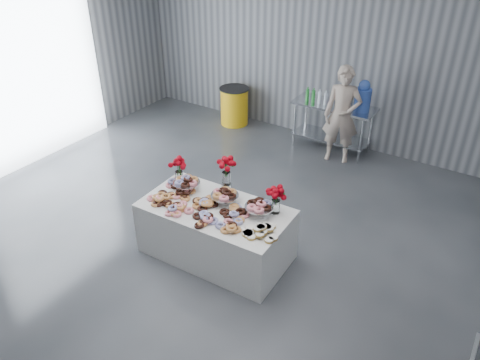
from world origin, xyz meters
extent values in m
plane|color=#33353A|center=(0.00, 0.00, 0.00)|extent=(9.00, 9.00, 0.00)
cube|color=gray|center=(0.00, 4.50, 2.00)|extent=(8.00, 0.04, 4.00)
cube|color=white|center=(-3.94, 1.00, 1.50)|extent=(0.05, 3.00, 3.00)
cube|color=white|center=(0.34, 0.44, 0.38)|extent=(1.93, 1.06, 0.75)
cube|color=silver|center=(0.39, 4.10, 0.88)|extent=(1.50, 0.60, 0.04)
cube|color=silver|center=(0.39, 4.10, 0.25)|extent=(1.40, 0.55, 0.03)
cylinder|color=silver|center=(-0.26, 3.85, 0.43)|extent=(0.04, 0.04, 0.86)
cylinder|color=silver|center=(1.04, 3.85, 0.43)|extent=(0.04, 0.04, 0.86)
cylinder|color=silver|center=(-0.26, 4.35, 0.43)|extent=(0.04, 0.04, 0.86)
cylinder|color=silver|center=(1.04, 4.35, 0.43)|extent=(0.04, 0.04, 0.86)
cylinder|color=silver|center=(-0.21, 0.57, 0.81)|extent=(0.06, 0.06, 0.12)
cylinder|color=silver|center=(-0.21, 0.57, 0.88)|extent=(0.36, 0.36, 0.01)
cylinder|color=silver|center=(0.39, 0.59, 0.81)|extent=(0.06, 0.06, 0.12)
cylinder|color=silver|center=(0.39, 0.59, 0.88)|extent=(0.36, 0.36, 0.01)
cylinder|color=silver|center=(0.89, 0.60, 0.81)|extent=(0.06, 0.06, 0.12)
cylinder|color=silver|center=(0.89, 0.60, 0.88)|extent=(0.36, 0.36, 0.01)
cylinder|color=white|center=(-0.42, 0.66, 0.84)|extent=(0.11, 0.11, 0.18)
cylinder|color=#1E5919|center=(-0.42, 0.66, 0.97)|extent=(0.04, 0.04, 0.18)
cylinder|color=white|center=(1.03, 0.76, 0.84)|extent=(0.11, 0.11, 0.18)
cylinder|color=#1E5919|center=(1.03, 0.76, 0.97)|extent=(0.04, 0.04, 0.18)
cylinder|color=silver|center=(0.28, 0.79, 0.82)|extent=(0.14, 0.14, 0.15)
cylinder|color=white|center=(0.28, 0.79, 0.99)|extent=(0.11, 0.11, 0.18)
cylinder|color=#1E5919|center=(0.28, 0.79, 1.12)|extent=(0.04, 0.04, 0.18)
cylinder|color=#416CDE|center=(0.89, 4.10, 1.10)|extent=(0.28, 0.28, 0.40)
sphere|color=#416CDE|center=(0.89, 4.10, 1.36)|extent=(0.20, 0.20, 0.20)
imported|color=#CC8C93|center=(0.66, 3.80, 0.87)|extent=(0.72, 0.56, 1.73)
cylinder|color=yellow|center=(-1.78, 4.10, 0.38)|extent=(0.56, 0.56, 0.76)
cylinder|color=black|center=(-1.78, 4.10, 0.77)|extent=(0.61, 0.61, 0.02)
camera|label=1|loc=(3.24, -3.48, 4.12)|focal=35.00mm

